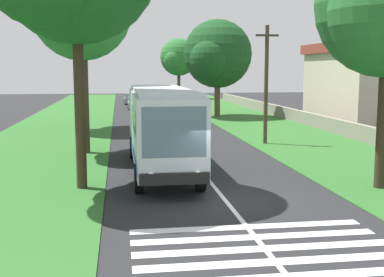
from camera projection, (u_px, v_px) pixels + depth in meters
ground at (224, 199)px, 17.73m from camera, size 160.00×160.00×0.00m
grass_verge_left at (46, 143)px, 31.26m from camera, size 120.00×8.00×0.04m
grass_verge_right at (298, 137)px, 33.60m from camera, size 120.00×8.00×0.04m
centre_line at (176, 140)px, 32.43m from camera, size 110.00×0.16×0.01m
coach_bus at (161, 124)px, 22.32m from camera, size 11.16×2.62×3.73m
zebra_crossing at (270, 255)px, 12.39m from camera, size 4.95×6.80×0.01m
trailing_car_0 at (186, 118)px, 40.56m from camera, size 4.30×1.78×1.43m
trailing_car_1 at (173, 109)px, 48.94m from camera, size 4.30×1.78×1.43m
trailing_car_2 at (136, 103)px, 57.64m from camera, size 4.30×1.78×1.43m
trailing_car_3 at (131, 99)px, 66.43m from camera, size 4.30×1.78×1.43m
roadside_tree_left_0 at (79, 13)px, 26.42m from camera, size 6.09×5.33×10.29m
roadside_tree_left_2 at (79, 18)px, 37.12m from camera, size 8.09×6.52×11.79m
roadside_tree_right_1 at (178, 58)px, 77.45m from camera, size 6.58×5.74×9.27m
roadside_tree_right_2 at (216, 55)px, 47.52m from camera, size 7.31×6.49×9.22m
utility_pole at (266, 83)px, 30.32m from camera, size 0.24×1.40×7.13m
roadside_wall at (317, 121)px, 38.91m from camera, size 70.00×0.40×1.04m
roadside_building at (368, 82)px, 43.58m from camera, size 12.05×8.02×6.83m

